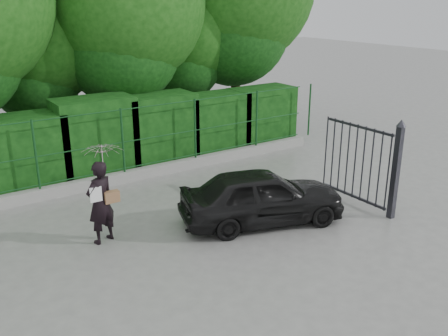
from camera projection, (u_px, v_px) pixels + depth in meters
ground at (196, 250)px, 10.22m from camera, size 80.00×80.00×0.00m
kerb at (112, 180)px, 13.69m from camera, size 14.00×0.25×0.30m
fence at (116, 142)px, 13.47m from camera, size 14.13×0.06×1.80m
hedge at (98, 141)px, 14.23m from camera, size 14.20×1.20×2.26m
trees at (96, 6)px, 15.37m from camera, size 17.10×6.15×8.08m
gate at (379, 164)px, 11.70m from camera, size 0.22×2.33×2.36m
woman at (102, 182)px, 10.22m from camera, size 0.94×0.85×2.11m
car at (262, 196)px, 11.29m from camera, size 4.00×2.55×1.27m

